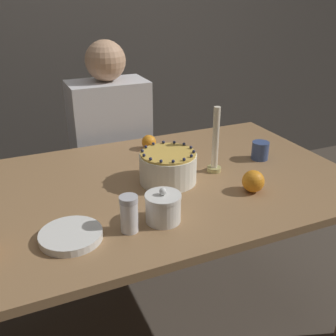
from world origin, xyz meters
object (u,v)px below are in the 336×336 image
(cake, at_px, (168,167))
(sugar_bowl, at_px, (163,208))
(sugar_shaker, at_px, (129,214))
(candle, at_px, (215,146))
(person_man_blue_shirt, at_px, (112,166))

(cake, relative_size, sugar_bowl, 1.86)
(sugar_shaker, relative_size, candle, 0.44)
(candle, xyz_separation_m, person_man_blue_shirt, (-0.24, 0.68, -0.33))
(sugar_bowl, xyz_separation_m, sugar_shaker, (-0.12, -0.01, 0.01))
(sugar_shaker, xyz_separation_m, person_man_blue_shirt, (0.21, 0.95, -0.28))
(candle, relative_size, person_man_blue_shirt, 0.23)
(cake, xyz_separation_m, sugar_shaker, (-0.25, -0.27, 0.00))
(cake, bearing_deg, person_man_blue_shirt, 92.85)
(sugar_shaker, height_order, person_man_blue_shirt, person_man_blue_shirt)
(sugar_bowl, relative_size, candle, 0.44)
(cake, xyz_separation_m, candle, (0.21, 0.01, 0.05))
(sugar_shaker, distance_m, person_man_blue_shirt, 1.02)
(sugar_shaker, bearing_deg, candle, 31.03)
(cake, bearing_deg, sugar_shaker, -132.77)
(sugar_shaker, height_order, candle, candle)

